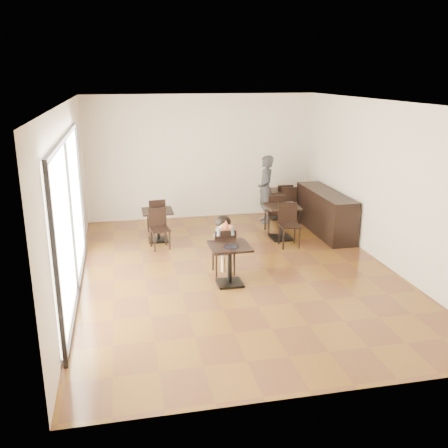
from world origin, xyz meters
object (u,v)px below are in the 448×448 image
object	(u,v)px
child_chair	(223,251)
chair_left_b	(160,230)
chair_left_a	(156,216)
cafe_table_back	(279,204)
cafe_table_mid	(282,222)
child	(223,245)
adult_patron	(266,189)
chair_back_b	(291,206)
chair_back_a	(283,200)
chair_mid_a	(275,213)
cafe_table_left	(158,226)
chair_mid_b	(290,226)
child_table	(230,265)

from	to	relation	value
child_chair	chair_left_b	xyz separation A→B (m)	(-1.07, 1.66, -0.02)
chair_left_a	cafe_table_back	bearing A→B (deg)	-177.19
cafe_table_mid	chair_left_b	bearing A→B (deg)	-177.87
child	adult_patron	bearing A→B (deg)	60.96
adult_patron	chair_left_a	distance (m)	2.88
chair_back_b	child	bearing A→B (deg)	-125.55
chair_back_b	chair_back_a	bearing A→B (deg)	93.58
chair_left_a	chair_back_a	xyz separation A→B (m)	(3.43, 0.77, 0.02)
child_chair	chair_back_b	xyz separation A→B (m)	(2.36, 2.90, 0.00)
chair_left_a	child	bearing A→B (deg)	102.11
chair_mid_a	chair_left_a	distance (m)	2.84
adult_patron	cafe_table_left	xyz separation A→B (m)	(-2.82, -0.94, -0.50)
cafe_table_mid	chair_mid_a	size ratio (longest dim) A/B	0.83
adult_patron	cafe_table_mid	bearing A→B (deg)	3.15
child	chair_back_b	world-z (taller)	child
cafe_table_left	chair_mid_b	world-z (taller)	chair_mid_b
child	adult_patron	world-z (taller)	adult_patron
chair_left_b	chair_back_b	distance (m)	3.65
child_chair	chair_back_a	size ratio (longest dim) A/B	1.00
cafe_table_back	chair_back_a	bearing A→B (deg)	27.54
chair_mid_a	chair_left_b	xyz separation A→B (m)	(-2.81, -0.65, -0.04)
chair_mid_a	chair_left_a	world-z (taller)	chair_mid_a
child	chair_mid_b	bearing A→B (deg)	35.02
cafe_table_mid	chair_mid_a	bearing A→B (deg)	90.00
child_table	chair_back_a	distance (m)	4.72
chair_back_a	cafe_table_back	bearing A→B (deg)	31.12
cafe_table_back	chair_back_a	distance (m)	0.19
chair_back_b	cafe_table_left	bearing A→B (deg)	-165.08
cafe_table_left	chair_back_b	xyz separation A→B (m)	(3.43, 0.69, 0.09)
child_chair	cafe_table_mid	size ratio (longest dim) A/B	1.15
cafe_table_mid	cafe_table_left	world-z (taller)	cafe_table_mid
child	cafe_table_left	xyz separation A→B (m)	(-1.07, 2.21, -0.21)
child_chair	chair_left_b	distance (m)	1.98
chair_left_b	chair_back_a	world-z (taller)	chair_back_a
child	adult_patron	distance (m)	3.62
child_table	chair_mid_a	world-z (taller)	chair_mid_a
chair_back_b	chair_left_b	bearing A→B (deg)	-156.57
cafe_table_mid	child_chair	bearing A→B (deg)	-134.52
child	chair_mid_a	distance (m)	2.90
cafe_table_mid	chair_mid_a	world-z (taller)	chair_mid_a
cafe_table_left	chair_left_a	world-z (taller)	chair_left_a
cafe_table_left	chair_left_b	world-z (taller)	chair_left_b
cafe_table_left	chair_back_a	bearing A→B (deg)	21.01
chair_mid_b	cafe_table_left	bearing A→B (deg)	162.74
adult_patron	cafe_table_back	size ratio (longest dim) A/B	2.29
chair_left_a	child_chair	bearing A→B (deg)	102.11
chair_mid_b	chair_back_b	size ratio (longest dim) A/B	1.05
child_chair	chair_back_b	bearing A→B (deg)	-129.13
adult_patron	chair_mid_a	distance (m)	0.92
chair_mid_a	chair_left_b	world-z (taller)	chair_mid_a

